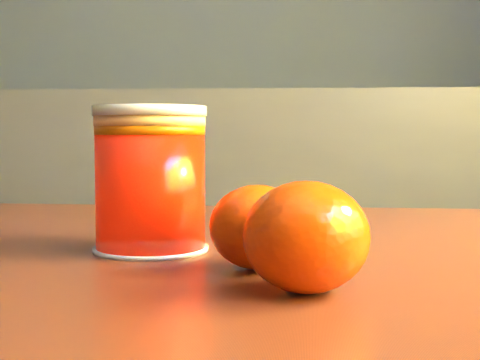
{
  "coord_description": "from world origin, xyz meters",
  "views": [
    {
      "loc": [
        0.94,
        -0.15,
        0.81
      ],
      "look_at": [
        0.91,
        0.34,
        0.78
      ],
      "focal_mm": 50.0,
      "sensor_mm": 36.0,
      "label": 1
    }
  ],
  "objects": [
    {
      "name": "juice_glass",
      "position": [
        0.84,
        0.33,
        0.78
      ],
      "size": [
        0.08,
        0.08,
        0.11
      ],
      "rotation": [
        0.0,
        0.0,
        -0.28
      ],
      "color": "#FF1A05",
      "rests_on": "table"
    },
    {
      "name": "orange_front",
      "position": [
        0.95,
        0.21,
        0.75
      ],
      "size": [
        0.08,
        0.08,
        0.06
      ],
      "primitive_type": "ellipsoid",
      "rotation": [
        0.0,
        0.0,
        0.13
      ],
      "color": "#EC3C04",
      "rests_on": "table"
    },
    {
      "name": "orange_back",
      "position": [
        0.92,
        0.27,
        0.75
      ],
      "size": [
        0.07,
        0.07,
        0.05
      ],
      "primitive_type": "ellipsoid",
      "rotation": [
        0.0,
        0.0,
        0.16
      ],
      "color": "#EC3C04",
      "rests_on": "table"
    }
  ]
}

